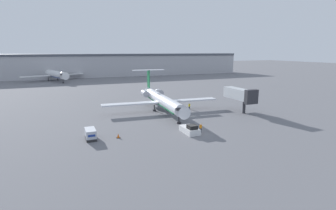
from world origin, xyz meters
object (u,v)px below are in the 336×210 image
object	(u,v)px
luggage_cart	(91,134)
jet_bridge	(240,94)
airplane_main	(161,99)
airplane_parked_far_left	(53,74)
pushback_tug	(190,130)
worker_near_tug	(201,128)
worker_by_wing	(189,106)
traffic_cone_left	(118,136)

from	to	relation	value
luggage_cart	jet_bridge	bearing A→B (deg)	11.31
airplane_main	luggage_cart	world-z (taller)	airplane_main
luggage_cart	airplane_parked_far_left	distance (m)	101.77
airplane_main	pushback_tug	world-z (taller)	airplane_main
airplane_main	luggage_cart	distance (m)	24.81
worker_near_tug	worker_by_wing	distance (m)	19.82
jet_bridge	airplane_parked_far_left	bearing A→B (deg)	115.32
airplane_main	jet_bridge	distance (m)	19.75
pushback_tug	jet_bridge	distance (m)	22.59
worker_by_wing	jet_bridge	xyz separation A→B (m)	(10.44, -7.27, 3.58)
pushback_tug	airplane_parked_far_left	xyz separation A→B (m)	(-25.02, 104.84, 2.92)
traffic_cone_left	airplane_parked_far_left	distance (m)	103.33
worker_near_tug	airplane_main	bearing A→B (deg)	91.37
worker_near_tug	jet_bridge	bearing A→B (deg)	32.89
airplane_parked_far_left	pushback_tug	bearing A→B (deg)	-76.58
traffic_cone_left	jet_bridge	distance (m)	33.82
worker_by_wing	airplane_main	bearing A→B (deg)	172.80
airplane_main	jet_bridge	world-z (taller)	airplane_main
worker_near_tug	worker_by_wing	size ratio (longest dim) A/B	1.04
luggage_cart	jet_bridge	size ratio (longest dim) A/B	0.34
airplane_parked_far_left	traffic_cone_left	bearing A→B (deg)	-83.31
pushback_tug	jet_bridge	size ratio (longest dim) A/B	0.46
airplane_main	traffic_cone_left	bearing A→B (deg)	-131.04
luggage_cart	jet_bridge	world-z (taller)	jet_bridge
airplane_parked_far_left	luggage_cart	bearing A→B (deg)	-85.80
worker_near_tug	worker_by_wing	world-z (taller)	worker_near_tug
worker_by_wing	airplane_parked_far_left	bearing A→B (deg)	111.43
airplane_main	luggage_cart	size ratio (longest dim) A/B	8.57
pushback_tug	worker_near_tug	bearing A→B (deg)	-13.64
jet_bridge	airplane_main	bearing A→B (deg)	155.36
airplane_main	worker_near_tug	size ratio (longest dim) A/B	17.46
luggage_cart	airplane_parked_far_left	size ratio (longest dim) A/B	0.10
pushback_tug	jet_bridge	bearing A→B (deg)	28.96
airplane_parked_far_left	airplane_main	bearing A→B (deg)	-72.78
pushback_tug	worker_near_tug	world-z (taller)	pushback_tug
airplane_main	pushback_tug	size ratio (longest dim) A/B	6.35
jet_bridge	traffic_cone_left	bearing A→B (deg)	-165.30
pushback_tug	worker_by_wing	xyz separation A→B (m)	(9.04, 18.05, 0.20)
worker_near_tug	worker_by_wing	bearing A→B (deg)	69.33
airplane_main	airplane_parked_far_left	bearing A→B (deg)	107.22
worker_near_tug	jet_bridge	xyz separation A→B (m)	(17.44, 11.28, 3.54)
luggage_cart	traffic_cone_left	world-z (taller)	luggage_cart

